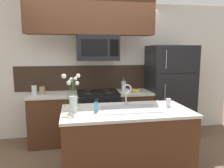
# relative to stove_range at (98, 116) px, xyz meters

# --- Properties ---
(ground_plane) EXTENTS (10.00, 10.00, 0.00)m
(ground_plane) POSITION_rel_stove_range_xyz_m (-0.00, -0.90, -0.46)
(ground_plane) COLOR brown
(rear_partition) EXTENTS (5.20, 0.10, 2.60)m
(rear_partition) POSITION_rel_stove_range_xyz_m (0.30, 0.38, 0.84)
(rear_partition) COLOR silver
(rear_partition) RESTS_ON ground
(splash_band) EXTENTS (3.07, 0.01, 0.48)m
(splash_band) POSITION_rel_stove_range_xyz_m (-0.00, 0.32, 0.69)
(splash_band) COLOR #332319
(splash_band) RESTS_ON rear_partition
(back_counter_left) EXTENTS (0.88, 0.65, 0.91)m
(back_counter_left) POSITION_rel_stove_range_xyz_m (-0.80, 0.00, -0.01)
(back_counter_left) COLOR #4C2B19
(back_counter_left) RESTS_ON ground
(back_counter_right) EXTENTS (0.65, 0.65, 0.91)m
(back_counter_right) POSITION_rel_stove_range_xyz_m (0.69, 0.00, -0.01)
(back_counter_right) COLOR #4C2B19
(back_counter_right) RESTS_ON ground
(stove_range) EXTENTS (0.76, 0.64, 0.93)m
(stove_range) POSITION_rel_stove_range_xyz_m (0.00, 0.00, 0.00)
(stove_range) COLOR black
(stove_range) RESTS_ON ground
(microwave) EXTENTS (0.74, 0.40, 0.45)m
(microwave) POSITION_rel_stove_range_xyz_m (0.00, -0.02, 1.26)
(microwave) COLOR black
(upper_cabinet_band) EXTENTS (2.23, 0.34, 0.60)m
(upper_cabinet_band) POSITION_rel_stove_range_xyz_m (-0.11, -0.05, 1.79)
(upper_cabinet_band) COLOR #4C2B19
(refrigerator) EXTENTS (0.84, 0.74, 1.77)m
(refrigerator) POSITION_rel_stove_range_xyz_m (1.42, 0.02, 0.43)
(refrigerator) COLOR black
(refrigerator) RESTS_ON ground
(storage_jar_tall) EXTENTS (0.09, 0.09, 0.19)m
(storage_jar_tall) POSITION_rel_stove_range_xyz_m (-1.13, 0.01, 0.54)
(storage_jar_tall) COLOR silver
(storage_jar_tall) RESTS_ON back_counter_left
(storage_jar_medium) EXTENTS (0.10, 0.10, 0.16)m
(storage_jar_medium) POSITION_rel_stove_range_xyz_m (-0.99, 0.02, 0.53)
(storage_jar_medium) COLOR #997F5B
(storage_jar_medium) RESTS_ON back_counter_left
(banana_bunch) EXTENTS (0.19, 0.12, 0.08)m
(banana_bunch) POSITION_rel_stove_range_xyz_m (0.72, -0.06, 0.47)
(banana_bunch) COLOR yellow
(banana_bunch) RESTS_ON back_counter_right
(french_press) EXTENTS (0.09, 0.09, 0.27)m
(french_press) POSITION_rel_stove_range_xyz_m (0.50, 0.06, 0.55)
(french_press) COLOR silver
(french_press) RESTS_ON back_counter_right
(island_counter) EXTENTS (1.68, 0.87, 0.91)m
(island_counter) POSITION_rel_stove_range_xyz_m (0.23, -1.25, -0.01)
(island_counter) COLOR #4C2B19
(island_counter) RESTS_ON ground
(kitchen_sink) EXTENTS (0.76, 0.44, 0.16)m
(kitchen_sink) POSITION_rel_stove_range_xyz_m (0.29, -1.25, 0.38)
(kitchen_sink) COLOR #ADAFB5
(kitchen_sink) RESTS_ON island_counter
(sink_faucet) EXTENTS (0.14, 0.14, 0.31)m
(sink_faucet) POSITION_rel_stove_range_xyz_m (0.29, -1.03, 0.65)
(sink_faucet) COLOR #B7BABF
(sink_faucet) RESTS_ON island_counter
(dish_soap_bottle) EXTENTS (0.06, 0.05, 0.16)m
(dish_soap_bottle) POSITION_rel_stove_range_xyz_m (-0.17, -1.30, 0.52)
(dish_soap_bottle) COLOR #4C93C6
(dish_soap_bottle) RESTS_ON island_counter
(drinking_glass) EXTENTS (0.07, 0.07, 0.11)m
(drinking_glass) POSITION_rel_stove_range_xyz_m (0.84, -1.20, 0.51)
(drinking_glass) COLOR silver
(drinking_glass) RESTS_ON island_counter
(flower_vase) EXTENTS (0.23, 0.11, 0.48)m
(flower_vase) POSITION_rel_stove_range_xyz_m (-0.46, -1.23, 0.62)
(flower_vase) COLOR silver
(flower_vase) RESTS_ON island_counter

